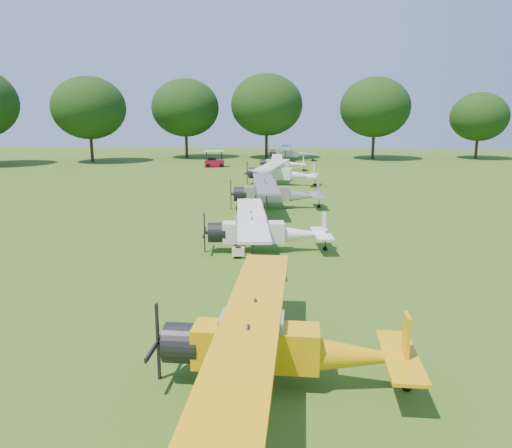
{
  "coord_description": "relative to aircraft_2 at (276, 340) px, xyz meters",
  "views": [
    {
      "loc": [
        2.03,
        -21.97,
        7.02
      ],
      "look_at": [
        0.19,
        3.05,
        1.4
      ],
      "focal_mm": 35.0,
      "sensor_mm": 36.0,
      "label": 1
    }
  ],
  "objects": [
    {
      "name": "ground",
      "position": [
        -1.66,
        10.04,
        -1.26
      ],
      "size": [
        160.0,
        160.0,
        0.0
      ],
      "primitive_type": "plane",
      "color": "#2C5715",
      "rests_on": "ground"
    },
    {
      "name": "tree_belt",
      "position": [
        1.91,
        10.2,
        6.77
      ],
      "size": [
        137.36,
        130.27,
        14.52
      ],
      "color": "#302012",
      "rests_on": "ground"
    },
    {
      "name": "aircraft_2",
      "position": [
        0.0,
        0.0,
        0.0
      ],
      "size": [
        6.86,
        10.9,
        2.15
      ],
      "rotation": [
        0.0,
        0.0,
        -0.02
      ],
      "color": "#EDA909",
      "rests_on": "ground"
    },
    {
      "name": "aircraft_3",
      "position": [
        -1.1,
        12.88,
        -0.06
      ],
      "size": [
        6.59,
        10.49,
        2.06
      ],
      "rotation": [
        0.0,
        0.0,
        0.11
      ],
      "color": "white",
      "rests_on": "ground"
    },
    {
      "name": "aircraft_4",
      "position": [
        -1.03,
        24.79,
        0.02
      ],
      "size": [
        6.99,
        11.12,
        2.18
      ],
      "rotation": [
        0.0,
        0.0,
        0.11
      ],
      "color": "silver",
      "rests_on": "ground"
    },
    {
      "name": "aircraft_5",
      "position": [
        -0.94,
        37.15,
        0.06
      ],
      "size": [
        7.23,
        11.46,
        2.25
      ],
      "rotation": [
        0.0,
        0.0,
        -0.15
      ],
      "color": "white",
      "rests_on": "ground"
    },
    {
      "name": "aircraft_6",
      "position": [
        -1.08,
        49.72,
        -0.2
      ],
      "size": [
        5.75,
        9.14,
        1.8
      ],
      "rotation": [
        0.0,
        0.0,
        0.02
      ],
      "color": "white",
      "rests_on": "ground"
    },
    {
      "name": "aircraft_7",
      "position": [
        -0.06,
        63.03,
        0.02
      ],
      "size": [
        6.99,
        11.1,
        2.19
      ],
      "rotation": [
        0.0,
        0.0,
        -0.02
      ],
      "color": "silver",
      "rests_on": "ground"
    },
    {
      "name": "golf_cart",
      "position": [
        -10.0,
        53.23,
        -0.54
      ],
      "size": [
        2.77,
        2.03,
        2.14
      ],
      "rotation": [
        0.0,
        0.0,
        0.22
      ],
      "color": "#B20C24",
      "rests_on": "ground"
    }
  ]
}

